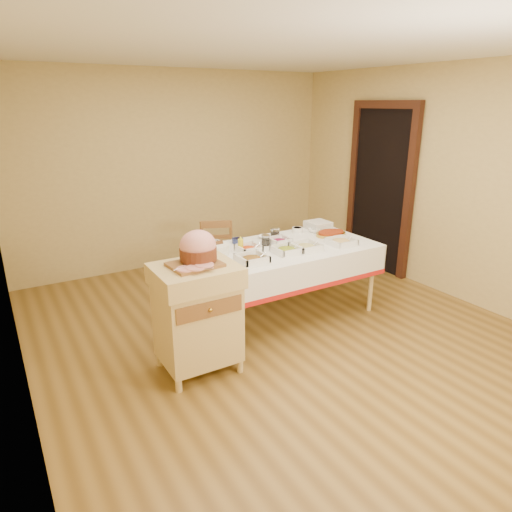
% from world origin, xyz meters
% --- Properties ---
extents(room_shell, '(5.00, 5.00, 5.00)m').
position_xyz_m(room_shell, '(0.00, 0.00, 1.30)').
color(room_shell, brown).
rests_on(room_shell, ground).
extents(doorway, '(0.09, 1.10, 2.20)m').
position_xyz_m(doorway, '(2.20, 0.90, 1.11)').
color(doorway, black).
rests_on(doorway, ground).
extents(dining_table, '(1.82, 1.02, 0.76)m').
position_xyz_m(dining_table, '(0.30, 0.30, 0.60)').
color(dining_table, '#DCBF79').
rests_on(dining_table, ground).
extents(butcher_cart, '(0.66, 0.56, 0.94)m').
position_xyz_m(butcher_cart, '(-0.96, -0.23, 0.53)').
color(butcher_cart, '#DCBF79').
rests_on(butcher_cart, ground).
extents(dining_chair, '(0.52, 0.51, 0.88)m').
position_xyz_m(dining_chair, '(-0.13, 1.08, 0.45)').
color(dining_chair, brown).
rests_on(dining_chair, ground).
extents(ham_on_board, '(0.42, 0.40, 0.28)m').
position_xyz_m(ham_on_board, '(-0.92, -0.19, 1.06)').
color(ham_on_board, brown).
rests_on(ham_on_board, butcher_cart).
extents(serving_dish_a, '(0.26, 0.26, 0.11)m').
position_xyz_m(serving_dish_a, '(-0.28, 0.04, 0.80)').
color(serving_dish_a, white).
rests_on(serving_dish_a, dining_table).
extents(serving_dish_b, '(0.25, 0.25, 0.10)m').
position_xyz_m(serving_dish_b, '(0.16, 0.11, 0.79)').
color(serving_dish_b, white).
rests_on(serving_dish_b, dining_table).
extents(serving_dish_c, '(0.26, 0.26, 0.10)m').
position_xyz_m(serving_dish_c, '(0.38, 0.09, 0.79)').
color(serving_dish_c, white).
rests_on(serving_dish_c, dining_table).
extents(serving_dish_d, '(0.26, 0.26, 0.10)m').
position_xyz_m(serving_dish_d, '(0.81, 0.05, 0.79)').
color(serving_dish_d, white).
rests_on(serving_dish_d, dining_table).
extents(serving_dish_e, '(0.23, 0.22, 0.10)m').
position_xyz_m(serving_dish_e, '(-0.14, 0.33, 0.79)').
color(serving_dish_e, white).
rests_on(serving_dish_e, dining_table).
extents(serving_dish_f, '(0.22, 0.21, 0.10)m').
position_xyz_m(serving_dish_f, '(0.28, 0.40, 0.79)').
color(serving_dish_f, white).
rests_on(serving_dish_f, dining_table).
extents(small_bowl_left, '(0.13, 0.13, 0.06)m').
position_xyz_m(small_bowl_left, '(-0.36, 0.68, 0.79)').
color(small_bowl_left, white).
rests_on(small_bowl_left, dining_table).
extents(small_bowl_mid, '(0.12, 0.12, 0.05)m').
position_xyz_m(small_bowl_mid, '(-0.09, 0.66, 0.79)').
color(small_bowl_mid, navy).
rests_on(small_bowl_mid, dining_table).
extents(small_bowl_right, '(0.12, 0.12, 0.06)m').
position_xyz_m(small_bowl_right, '(0.69, 0.67, 0.79)').
color(small_bowl_right, white).
rests_on(small_bowl_right, dining_table).
extents(bowl_white_imported, '(0.17, 0.17, 0.03)m').
position_xyz_m(bowl_white_imported, '(0.25, 0.66, 0.78)').
color(bowl_white_imported, white).
rests_on(bowl_white_imported, dining_table).
extents(bowl_small_imported, '(0.17, 0.17, 0.04)m').
position_xyz_m(bowl_small_imported, '(0.87, 0.58, 0.78)').
color(bowl_small_imported, white).
rests_on(bowl_small_imported, dining_table).
extents(preserve_jar_left, '(0.09, 0.09, 0.11)m').
position_xyz_m(preserve_jar_left, '(0.12, 0.44, 0.81)').
color(preserve_jar_left, silver).
rests_on(preserve_jar_left, dining_table).
extents(preserve_jar_right, '(0.10, 0.10, 0.13)m').
position_xyz_m(preserve_jar_right, '(0.32, 0.57, 0.82)').
color(preserve_jar_right, silver).
rests_on(preserve_jar_right, dining_table).
extents(mustard_bottle, '(0.05, 0.05, 0.17)m').
position_xyz_m(mustard_bottle, '(-0.21, 0.37, 0.83)').
color(mustard_bottle, yellow).
rests_on(mustard_bottle, dining_table).
extents(bread_basket, '(0.25, 0.25, 0.11)m').
position_xyz_m(bread_basket, '(-0.44, 0.45, 0.81)').
color(bread_basket, white).
rests_on(bread_basket, dining_table).
extents(plate_stack, '(0.25, 0.25, 0.09)m').
position_xyz_m(plate_stack, '(0.99, 0.67, 0.81)').
color(plate_stack, white).
rests_on(plate_stack, dining_table).
extents(brass_platter, '(0.37, 0.26, 0.05)m').
position_xyz_m(brass_platter, '(0.94, 0.38, 0.78)').
color(brass_platter, gold).
rests_on(brass_platter, dining_table).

